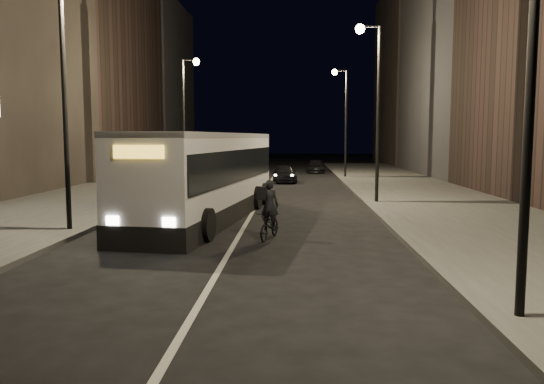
# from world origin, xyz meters

# --- Properties ---
(ground) EXTENTS (180.00, 180.00, 0.00)m
(ground) POSITION_xyz_m (0.00, 0.00, 0.00)
(ground) COLOR black
(ground) RESTS_ON ground
(sidewalk_right) EXTENTS (7.00, 70.00, 0.16)m
(sidewalk_right) POSITION_xyz_m (8.50, 14.00, 0.08)
(sidewalk_right) COLOR #383836
(sidewalk_right) RESTS_ON ground
(sidewalk_left) EXTENTS (7.00, 70.00, 0.16)m
(sidewalk_left) POSITION_xyz_m (-8.50, 14.00, 0.08)
(sidewalk_left) COLOR #383836
(sidewalk_left) RESTS_ON ground
(building_row_right) EXTENTS (8.00, 61.00, 21.00)m
(building_row_right) POSITION_xyz_m (16.00, 27.50, 10.50)
(building_row_right) COLOR black
(building_row_right) RESTS_ON ground
(building_row_left) EXTENTS (8.00, 61.00, 22.00)m
(building_row_left) POSITION_xyz_m (-16.00, 28.50, 11.00)
(building_row_left) COLOR black
(building_row_left) RESTS_ON ground
(streetlight_right_mid) EXTENTS (1.20, 0.44, 8.12)m
(streetlight_right_mid) POSITION_xyz_m (5.33, 12.00, 5.36)
(streetlight_right_mid) COLOR black
(streetlight_right_mid) RESTS_ON sidewalk_right
(streetlight_right_far) EXTENTS (1.20, 0.44, 8.12)m
(streetlight_right_far) POSITION_xyz_m (5.33, 28.00, 5.36)
(streetlight_right_far) COLOR black
(streetlight_right_far) RESTS_ON sidewalk_right
(streetlight_left_near) EXTENTS (1.20, 0.44, 8.12)m
(streetlight_left_near) POSITION_xyz_m (-5.33, 4.00, 5.36)
(streetlight_left_near) COLOR black
(streetlight_left_near) RESTS_ON sidewalk_left
(streetlight_left_far) EXTENTS (1.20, 0.44, 8.12)m
(streetlight_left_far) POSITION_xyz_m (-5.33, 22.00, 5.36)
(streetlight_left_far) COLOR black
(streetlight_left_far) RESTS_ON sidewalk_left
(city_bus) EXTENTS (4.18, 12.50, 3.31)m
(city_bus) POSITION_xyz_m (-1.60, 7.34, 1.80)
(city_bus) COLOR silver
(city_bus) RESTS_ON ground
(cyclist_on_bicycle) EXTENTS (0.97, 1.72, 1.88)m
(cyclist_on_bicycle) POSITION_xyz_m (1.02, 3.29, 0.63)
(cyclist_on_bicycle) COLOR black
(cyclist_on_bicycle) RESTS_ON ground
(car_near) EXTENTS (1.92, 3.79, 1.24)m
(car_near) POSITION_xyz_m (1.01, 24.18, 0.62)
(car_near) COLOR black
(car_near) RESTS_ON ground
(car_mid) EXTENTS (1.82, 4.76, 1.55)m
(car_mid) POSITION_xyz_m (-1.71, 23.92, 0.77)
(car_mid) COLOR #3D3D3F
(car_mid) RESTS_ON ground
(car_far) EXTENTS (1.58, 3.84, 1.11)m
(car_far) POSITION_xyz_m (3.60, 34.89, 0.56)
(car_far) COLOR black
(car_far) RESTS_ON ground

